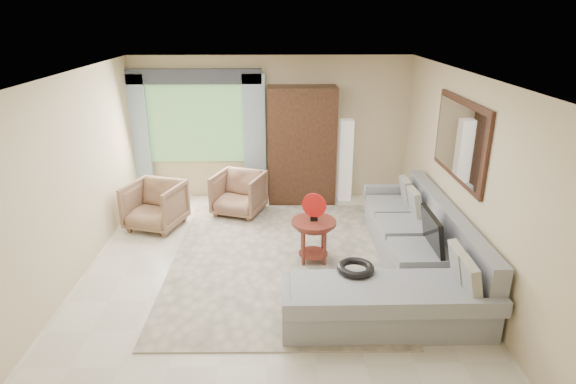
{
  "coord_description": "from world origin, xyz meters",
  "views": [
    {
      "loc": [
        0.12,
        -5.63,
        3.29
      ],
      "look_at": [
        0.25,
        0.35,
        1.05
      ],
      "focal_mm": 30.0,
      "sensor_mm": 36.0,
      "label": 1
    }
  ],
  "objects_px": {
    "potted_plant": "(161,193)",
    "armoire": "(302,146)",
    "tv_screen": "(433,231)",
    "floor_lamp": "(345,160)",
    "armchair_left": "(155,205)",
    "sectional_sofa": "(408,261)",
    "armchair_right": "(239,193)",
    "coffee_table": "(313,240)"
  },
  "relations": [
    {
      "from": "coffee_table",
      "to": "floor_lamp",
      "type": "xyz_separation_m",
      "value": [
        0.75,
        2.41,
        0.42
      ]
    },
    {
      "from": "coffee_table",
      "to": "armoire",
      "type": "bearing_deg",
      "value": 91.31
    },
    {
      "from": "coffee_table",
      "to": "armchair_right",
      "type": "distance_m",
      "value": 2.11
    },
    {
      "from": "armchair_left",
      "to": "armchair_right",
      "type": "xyz_separation_m",
      "value": [
        1.31,
        0.55,
        -0.01
      ]
    },
    {
      "from": "armchair_right",
      "to": "coffee_table",
      "type": "bearing_deg",
      "value": -36.85
    },
    {
      "from": "sectional_sofa",
      "to": "tv_screen",
      "type": "relative_size",
      "value": 4.68
    },
    {
      "from": "coffee_table",
      "to": "potted_plant",
      "type": "height_order",
      "value": "coffee_table"
    },
    {
      "from": "armoire",
      "to": "floor_lamp",
      "type": "distance_m",
      "value": 0.86
    },
    {
      "from": "coffee_table",
      "to": "armchair_left",
      "type": "bearing_deg",
      "value": 153.88
    },
    {
      "from": "coffee_table",
      "to": "sectional_sofa",
      "type": "bearing_deg",
      "value": -24.81
    },
    {
      "from": "floor_lamp",
      "to": "armchair_left",
      "type": "bearing_deg",
      "value": -159.5
    },
    {
      "from": "coffee_table",
      "to": "potted_plant",
      "type": "bearing_deg",
      "value": 141.24
    },
    {
      "from": "potted_plant",
      "to": "sectional_sofa",
      "type": "bearing_deg",
      "value": -34.84
    },
    {
      "from": "sectional_sofa",
      "to": "armchair_right",
      "type": "xyz_separation_m",
      "value": [
        -2.34,
        2.3,
        0.08
      ]
    },
    {
      "from": "sectional_sofa",
      "to": "armoire",
      "type": "relative_size",
      "value": 1.65
    },
    {
      "from": "tv_screen",
      "to": "floor_lamp",
      "type": "height_order",
      "value": "floor_lamp"
    },
    {
      "from": "sectional_sofa",
      "to": "potted_plant",
      "type": "xyz_separation_m",
      "value": [
        -3.76,
        2.62,
        -0.02
      ]
    },
    {
      "from": "tv_screen",
      "to": "armoire",
      "type": "bearing_deg",
      "value": 117.11
    },
    {
      "from": "coffee_table",
      "to": "tv_screen",
      "type": "bearing_deg",
      "value": -21.79
    },
    {
      "from": "floor_lamp",
      "to": "coffee_table",
      "type": "bearing_deg",
      "value": -107.19
    },
    {
      "from": "potted_plant",
      "to": "coffee_table",
      "type": "bearing_deg",
      "value": -38.76
    },
    {
      "from": "tv_screen",
      "to": "armchair_left",
      "type": "relative_size",
      "value": 0.89
    },
    {
      "from": "tv_screen",
      "to": "coffee_table",
      "type": "distance_m",
      "value": 1.61
    },
    {
      "from": "armchair_right",
      "to": "sectional_sofa",
      "type": "bearing_deg",
      "value": -24.85
    },
    {
      "from": "coffee_table",
      "to": "armchair_left",
      "type": "xyz_separation_m",
      "value": [
        -2.47,
        1.21,
        0.05
      ]
    },
    {
      "from": "armchair_left",
      "to": "floor_lamp",
      "type": "bearing_deg",
      "value": 38.16
    },
    {
      "from": "coffee_table",
      "to": "armoire",
      "type": "xyz_separation_m",
      "value": [
        -0.05,
        2.35,
        0.72
      ]
    },
    {
      "from": "tv_screen",
      "to": "potted_plant",
      "type": "distance_m",
      "value": 4.84
    },
    {
      "from": "potted_plant",
      "to": "armoire",
      "type": "bearing_deg",
      "value": 6.37
    },
    {
      "from": "armchair_left",
      "to": "armoire",
      "type": "xyz_separation_m",
      "value": [
        2.41,
        1.14,
        0.67
      ]
    },
    {
      "from": "armchair_left",
      "to": "potted_plant",
      "type": "xyz_separation_m",
      "value": [
        -0.11,
        0.86,
        -0.12
      ]
    },
    {
      "from": "sectional_sofa",
      "to": "coffee_table",
      "type": "relative_size",
      "value": 5.58
    },
    {
      "from": "sectional_sofa",
      "to": "armchair_left",
      "type": "bearing_deg",
      "value": 154.3
    },
    {
      "from": "armchair_left",
      "to": "floor_lamp",
      "type": "height_order",
      "value": "floor_lamp"
    },
    {
      "from": "potted_plant",
      "to": "armoire",
      "type": "xyz_separation_m",
      "value": [
        2.52,
        0.28,
        0.79
      ]
    },
    {
      "from": "armchair_left",
      "to": "armoire",
      "type": "distance_m",
      "value": 2.75
    },
    {
      "from": "sectional_sofa",
      "to": "armchair_left",
      "type": "xyz_separation_m",
      "value": [
        -3.65,
        1.76,
        0.1
      ]
    },
    {
      "from": "floor_lamp",
      "to": "tv_screen",
      "type": "bearing_deg",
      "value": -76.82
    },
    {
      "from": "armchair_left",
      "to": "potted_plant",
      "type": "bearing_deg",
      "value": 114.98
    },
    {
      "from": "sectional_sofa",
      "to": "armchair_right",
      "type": "bearing_deg",
      "value": 135.47
    },
    {
      "from": "sectional_sofa",
      "to": "armchair_left",
      "type": "relative_size",
      "value": 4.15
    },
    {
      "from": "armchair_left",
      "to": "armoire",
      "type": "height_order",
      "value": "armoire"
    }
  ]
}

